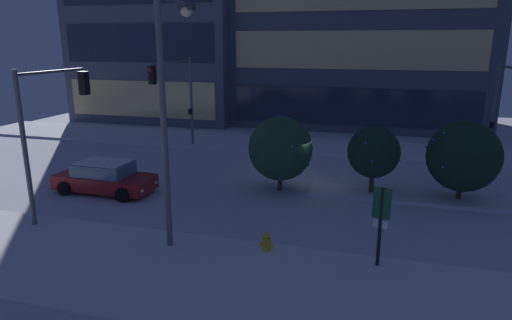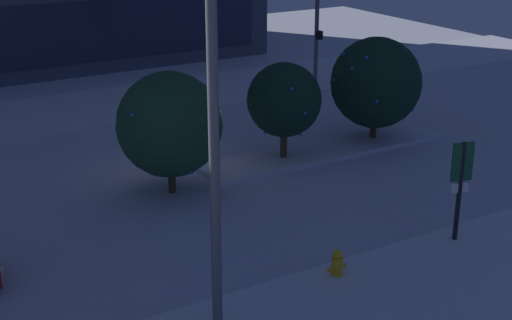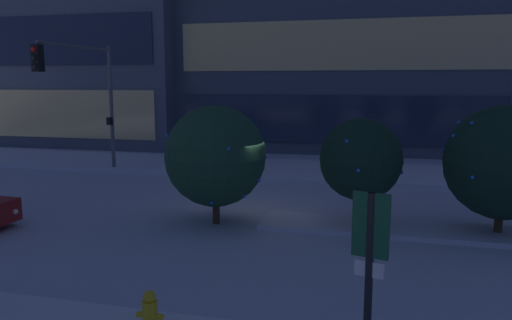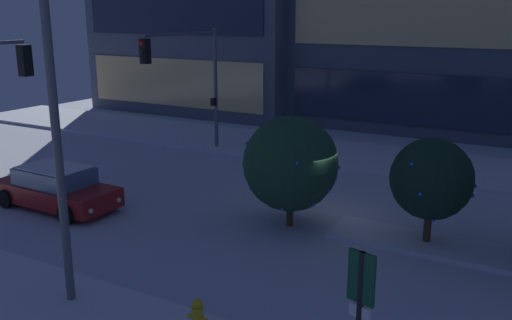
% 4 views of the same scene
% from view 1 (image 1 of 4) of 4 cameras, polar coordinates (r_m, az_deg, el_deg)
% --- Properties ---
extents(ground, '(52.00, 52.00, 0.00)m').
position_cam_1_polar(ground, '(21.72, 3.93, -3.65)').
color(ground, silver).
extents(curb_strip_near, '(52.00, 5.20, 0.14)m').
position_cam_1_polar(curb_strip_near, '(13.72, -4.20, -14.94)').
color(curb_strip_near, silver).
rests_on(curb_strip_near, ground).
extents(curb_strip_far, '(52.00, 5.20, 0.14)m').
position_cam_1_polar(curb_strip_far, '(30.26, 7.48, 1.73)').
color(curb_strip_far, silver).
rests_on(curb_strip_far, ground).
extents(median_strip, '(9.00, 1.80, 0.14)m').
position_cam_1_polar(median_strip, '(21.46, 18.87, -4.48)').
color(median_strip, silver).
rests_on(median_strip, ground).
extents(office_tower_secondary, '(14.68, 9.87, 13.54)m').
position_cam_1_polar(office_tower_secondary, '(42.88, -11.53, 14.43)').
color(office_tower_secondary, '#4C5466').
rests_on(office_tower_secondary, ground).
extents(car_near, '(4.77, 2.14, 1.49)m').
position_cam_1_polar(car_near, '(22.11, -18.80, -2.16)').
color(car_near, maroon).
rests_on(car_near, ground).
extents(traffic_light_corner_far_left, '(0.32, 5.46, 5.92)m').
position_cam_1_polar(traffic_light_corner_far_left, '(28.19, -10.13, 9.04)').
color(traffic_light_corner_far_left, '#565960').
rests_on(traffic_light_corner_far_left, ground).
extents(traffic_light_corner_far_right, '(0.32, 5.02, 5.86)m').
position_cam_1_polar(traffic_light_corner_far_right, '(26.27, 29.09, 6.85)').
color(traffic_light_corner_far_right, '#565960').
rests_on(traffic_light_corner_far_right, ground).
extents(traffic_light_corner_near_left, '(0.32, 4.13, 5.96)m').
position_cam_1_polar(traffic_light_corner_near_left, '(19.38, -24.58, 5.42)').
color(traffic_light_corner_near_left, '#565960').
rests_on(traffic_light_corner_near_left, ground).
extents(street_lamp_arched, '(0.77, 3.28, 8.35)m').
position_cam_1_polar(street_lamp_arched, '(15.25, -10.82, 9.05)').
color(street_lamp_arched, '#565960').
rests_on(street_lamp_arched, ground).
extents(fire_hydrant, '(0.48, 0.26, 0.77)m').
position_cam_1_polar(fire_hydrant, '(15.12, 1.35, -10.66)').
color(fire_hydrant, gold).
rests_on(fire_hydrant, ground).
extents(parking_info_sign, '(0.55, 0.20, 2.66)m').
position_cam_1_polar(parking_info_sign, '(14.16, 15.65, -7.17)').
color(parking_info_sign, black).
rests_on(parking_info_sign, ground).
extents(decorated_tree_median, '(3.12, 3.11, 3.65)m').
position_cam_1_polar(decorated_tree_median, '(21.30, 24.99, 0.44)').
color(decorated_tree_median, '#473323').
rests_on(decorated_tree_median, ground).
extents(decorated_tree_left_of_median, '(3.01, 3.01, 3.57)m').
position_cam_1_polar(decorated_tree_left_of_median, '(20.84, 3.14, 1.47)').
color(decorated_tree_left_of_median, '#473323').
rests_on(decorated_tree_left_of_median, ground).
extents(decorated_tree_right_of_median, '(2.40, 2.46, 3.23)m').
position_cam_1_polar(decorated_tree_right_of_median, '(20.93, 14.80, 0.98)').
color(decorated_tree_right_of_median, '#473323').
rests_on(decorated_tree_right_of_median, ground).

